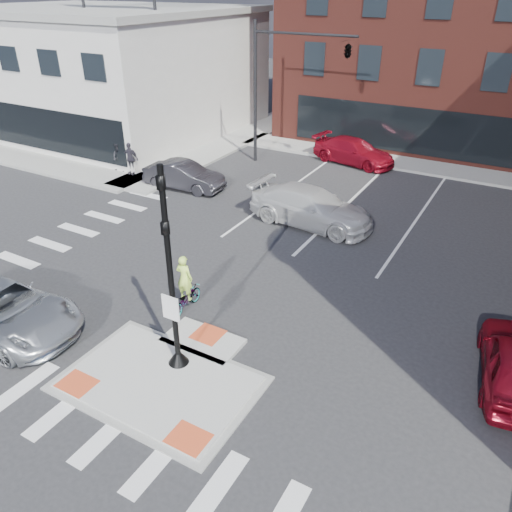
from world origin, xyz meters
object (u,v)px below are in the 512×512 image
Objects in this scene: pedestrian_a at (119,157)px; pedestrian_b at (130,158)px; white_pickup at (311,207)px; cyclist at (186,292)px; bg_car_red at (354,151)px; bg_car_dark at (184,176)px.

pedestrian_b reaches higher than pedestrian_a.
white_pickup is 3.19× the size of pedestrian_b.
cyclist is at bearing -41.18° from pedestrian_b.
bg_car_red is at bearing 33.24° from pedestrian_a.
pedestrian_b reaches higher than white_pickup.
white_pickup reaches higher than bg_car_red.
white_pickup is 12.43m from pedestrian_a.
cyclist reaches higher than white_pickup.
bg_car_dark is (-7.74, 0.74, -0.12)m from white_pickup.
white_pickup is 2.79× the size of cyclist.
cyclist reaches higher than bg_car_dark.
bg_car_dark is 2.67× the size of pedestrian_a.
white_pickup is 1.32× the size of bg_car_dark.
white_pickup is at bearing -99.50° from bg_car_dark.
bg_car_dark is 4.66m from pedestrian_a.
bg_car_dark is at bearing -5.20° from pedestrian_a.
pedestrian_b is (-10.20, -8.51, 0.31)m from bg_car_red.
bg_car_dark is 0.86× the size of bg_car_red.
pedestrian_a is (-4.66, 0.07, 0.25)m from bg_car_dark.
cyclist is 14.79m from pedestrian_a.
white_pickup is 3.52× the size of pedestrian_a.
bg_car_red is at bearing -91.00° from cyclist.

